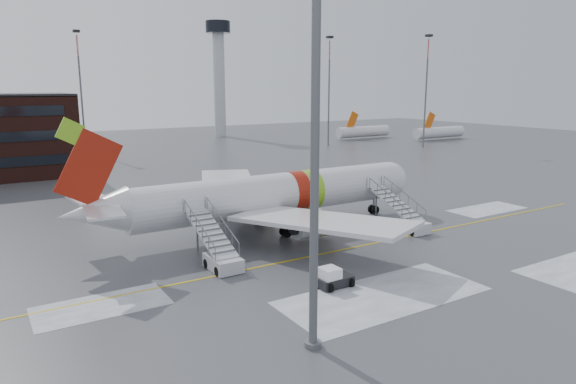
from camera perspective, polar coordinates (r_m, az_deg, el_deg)
ground at (r=45.41m, az=7.74°, el=-5.55°), size 260.00×260.00×0.00m
airliner at (r=47.62m, az=-2.24°, el=-0.39°), size 35.03×32.97×11.18m
airstair_fwd at (r=49.73m, az=12.96°, el=-2.95°), size 2.05×7.70×3.48m
airstair_aft at (r=39.13m, az=-7.70°, el=-6.76°), size 2.05×7.70×3.48m
pushback_tug at (r=35.30m, az=5.01°, el=-9.53°), size 2.51×1.90×1.42m
light_mast_near at (r=24.68m, az=3.10°, el=12.68°), size 1.20×1.20×26.78m
control_tower at (r=140.86m, az=-7.69°, el=13.76°), size 6.40×6.40×30.00m
light_mast_far_ne at (r=118.15m, az=4.59°, el=11.87°), size 1.20×1.20×24.25m
light_mast_far_n at (r=113.10m, az=-22.07°, el=11.08°), size 1.20×1.20×24.25m
light_mast_far_e at (r=118.21m, az=15.12°, el=11.51°), size 1.20×1.20×24.25m
distant_aircraft at (r=133.43m, az=11.13°, el=5.71°), size 35.00×18.00×8.00m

